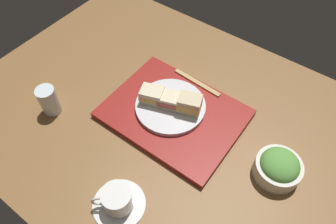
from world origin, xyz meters
The scene contains 10 objects.
ground_plane centered at (0.00, 0.00, -1.50)cm, with size 140.00×100.00×3.00cm, color brown.
serving_tray centered at (-0.25, -2.00, 1.10)cm, with size 43.50×33.31×2.20cm, color maroon.
sandwich_plate centered at (1.86, -2.71, 2.98)cm, with size 23.21×23.21×1.56cm, color silver.
sandwich_near centered at (-4.20, -4.66, 6.65)cm, with size 8.76×7.72×5.79cm.
sandwich_middle centered at (1.86, -2.71, 5.98)cm, with size 9.23×8.00×4.45cm.
sandwich_far centered at (7.93, -0.77, 6.23)cm, with size 8.89×7.68×4.94cm.
salad_bowl centered at (-36.27, -2.50, 3.79)cm, with size 13.47×13.47×8.31cm.
chopsticks_pair centered at (0.72, -17.08, 2.55)cm, with size 19.08×2.52×0.70cm.
coffee_cup centered at (-5.60, 31.82, 3.23)cm, with size 14.71×14.71×7.38cm.
drinking_glass centered at (34.31, 20.21, 5.06)cm, with size 6.17×6.17×10.12cm, color silver.
Camera 1 is at (-35.53, 49.66, 84.76)cm, focal length 33.74 mm.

